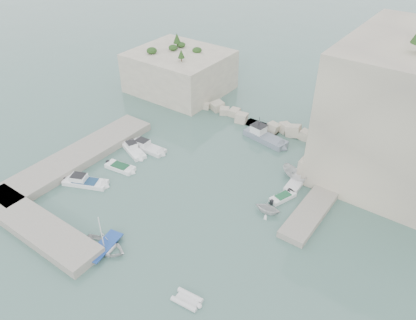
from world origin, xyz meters
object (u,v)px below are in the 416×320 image
Objects in this scene: inflatable_dinghy at (187,301)px; tender_east_d at (294,179)px; motorboat_a at (147,149)px; motorboat_d at (86,184)px; motorboat_c at (121,169)px; tender_east_b at (283,199)px; work_boat at (265,140)px; motorboat_b at (134,152)px; rowboat at (105,249)px; tender_east_c at (296,184)px; tender_east_a at (267,213)px.

tender_east_d reaches higher than inflatable_dinghy.
tender_east_d is at bearing 13.92° from motorboat_a.
motorboat_c is at bearing 53.12° from motorboat_d.
tender_east_b is 13.37m from work_boat.
motorboat_b reaches higher than tender_east_b.
motorboat_b is 1.04× the size of rowboat.
tender_east_d is at bearing 41.28° from motorboat_b.
motorboat_c is 1.08× the size of tender_east_d.
tender_east_d is at bearing 37.28° from tender_east_c.
tender_east_a reaches higher than motorboat_d.
motorboat_b is 0.83× the size of motorboat_a.
motorboat_b is 19.18m from work_boat.
motorboat_c is 0.89× the size of rowboat.
tender_east_d is (20.08, 6.01, 0.00)m from motorboat_a.
tender_east_a is 6.88m from tender_east_c.
motorboat_d is 11.95m from rowboat.
tender_east_b is at bearing -14.11° from tender_east_a.
rowboat is 1.00× the size of tender_east_c.
motorboat_b reaches higher than rowboat.
motorboat_c is 21.36m from work_boat.
work_boat reaches higher than motorboat_d.
tender_east_b is at bearing -42.18° from rowboat.
motorboat_c is 0.89× the size of tender_east_c.
tender_east_d is (-0.38, 7.73, 0.00)m from tender_east_a.
motorboat_b is 21.99m from tender_east_b.
motorboat_b is 21.46m from tender_east_a.
tender_east_d is 0.55× the size of work_boat.
rowboat is at bearing 168.31° from tender_east_b.
motorboat_d is 0.82× the size of work_boat.
tender_east_a reaches higher than tender_east_b.
rowboat is at bearing -33.85° from motorboat_b.
motorboat_c is 1.19× the size of tender_east_b.
motorboat_d is 1.65× the size of tender_east_b.
tender_east_a reaches higher than motorboat_b.
inflatable_dinghy is (21.33, -14.91, 0.00)m from motorboat_b.
tender_east_b is at bearing 11.64° from motorboat_c.
work_boat is (-8.29, 10.50, 0.00)m from tender_east_b.
motorboat_d is at bearing 139.34° from tender_east_b.
motorboat_d is (-0.79, -10.52, 0.00)m from motorboat_a.
motorboat_d is 1.50× the size of tender_east_d.
rowboat is 1.74× the size of inflatable_dinghy.
tender_east_c is at bearing 38.64° from motorboat_b.
motorboat_b is at bearing 104.36° from tender_east_c.
tender_east_d is (10.62, 22.68, 0.00)m from rowboat.
work_boat reaches higher than rowboat.
tender_east_a is at bearing -165.25° from tender_east_b.
inflatable_dinghy is 14.85m from tender_east_a.
rowboat is at bearing 149.54° from tender_east_c.
motorboat_c is 20.46m from tender_east_a.
motorboat_d is 24.67m from tender_east_b.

